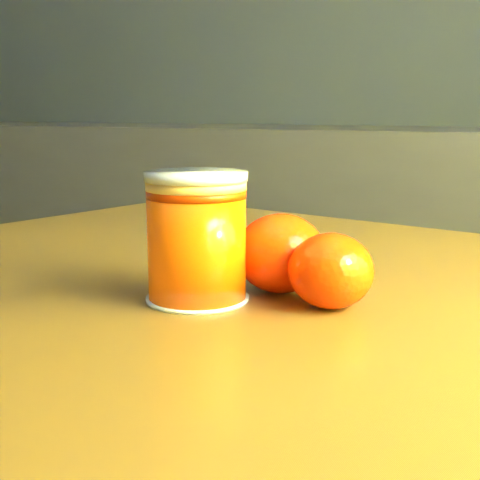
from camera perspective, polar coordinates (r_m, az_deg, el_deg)
The scene contains 5 objects.
kitchen_counter at distance 2.24m, azimuth -1.52°, elevation -1.89°, with size 3.15×0.60×0.90m, color #424246.
table at distance 0.58m, azimuth 7.10°, elevation -14.93°, with size 1.17×0.90×0.80m.
juice_glass at distance 0.52m, azimuth -3.71°, elevation 0.18°, with size 0.08×0.08×0.10m.
orange_front at distance 0.55m, azimuth 3.47°, elevation -1.14°, with size 0.07×0.07×0.07m, color #FF3805.
orange_back at distance 0.51m, azimuth 7.76°, elevation -2.62°, with size 0.07×0.07×0.06m, color #FF3805.
Camera 1 is at (1.12, -0.43, 0.95)m, focal length 50.00 mm.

